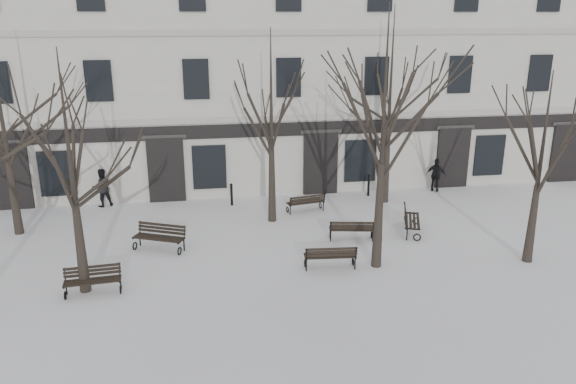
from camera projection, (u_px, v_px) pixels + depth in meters
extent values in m
plane|color=white|center=(268.00, 271.00, 18.38)|extent=(100.00, 100.00, 0.00)
cube|color=beige|center=(234.00, 66.00, 28.94)|extent=(40.00, 10.00, 11.00)
cube|color=#A6A298|center=(244.00, 119.00, 24.79)|extent=(40.00, 0.12, 0.25)
cube|color=#A6A298|center=(242.00, 33.00, 23.67)|extent=(40.00, 0.12, 0.25)
cube|color=black|center=(244.00, 131.00, 24.93)|extent=(40.00, 0.10, 0.60)
cube|color=black|center=(11.00, 177.00, 23.85)|extent=(1.60, 0.22, 2.90)
cube|color=#2D2B28|center=(5.00, 142.00, 23.36)|extent=(1.90, 0.08, 0.18)
cube|color=black|center=(57.00, 173.00, 24.14)|extent=(1.50, 0.14, 2.00)
cube|color=black|center=(166.00, 170.00, 24.86)|extent=(1.60, 0.22, 2.90)
cube|color=#2D2B28|center=(164.00, 137.00, 24.37)|extent=(1.90, 0.08, 0.18)
cube|color=black|center=(209.00, 167.00, 25.15)|extent=(1.50, 0.14, 2.00)
cube|color=black|center=(320.00, 163.00, 25.95)|extent=(1.60, 0.22, 2.90)
cube|color=#2D2B28|center=(321.00, 132.00, 25.46)|extent=(1.90, 0.08, 0.18)
cube|color=black|center=(360.00, 161.00, 26.24)|extent=(1.50, 0.14, 2.00)
cube|color=black|center=(452.00, 158.00, 26.96)|extent=(1.60, 0.22, 2.90)
cube|color=#2D2B28|center=(456.00, 127.00, 26.47)|extent=(1.90, 0.08, 0.18)
cube|color=black|center=(489.00, 155.00, 27.25)|extent=(1.50, 0.14, 2.00)
cube|color=black|center=(566.00, 153.00, 27.90)|extent=(1.60, 0.22, 2.90)
cube|color=#2D2B28|center=(571.00, 123.00, 27.41)|extent=(1.90, 0.08, 0.18)
cube|color=black|center=(99.00, 81.00, 23.29)|extent=(1.10, 0.14, 1.70)
cube|color=black|center=(196.00, 79.00, 23.91)|extent=(1.10, 0.14, 1.70)
cube|color=black|center=(288.00, 77.00, 24.53)|extent=(1.10, 0.14, 1.70)
cube|color=black|center=(376.00, 76.00, 25.16)|extent=(1.10, 0.14, 1.70)
cube|color=black|center=(460.00, 74.00, 25.78)|extent=(1.10, 0.14, 1.70)
cube|color=black|center=(540.00, 73.00, 26.40)|extent=(1.10, 0.14, 1.70)
cone|color=black|center=(80.00, 245.00, 16.62)|extent=(0.34, 0.34, 3.03)
cone|color=black|center=(379.00, 216.00, 18.24)|extent=(0.34, 0.34, 3.52)
cone|color=black|center=(532.00, 224.00, 18.74)|extent=(0.34, 0.34, 2.69)
cone|color=black|center=(13.00, 189.00, 21.01)|extent=(0.34, 0.34, 3.58)
cone|color=black|center=(272.00, 183.00, 22.40)|extent=(0.34, 0.34, 3.19)
cone|color=black|center=(386.00, 163.00, 24.69)|extent=(0.34, 0.34, 3.54)
torus|color=black|center=(65.00, 296.00, 16.51)|extent=(0.07, 0.27, 0.27)
cylinder|color=black|center=(66.00, 288.00, 16.79)|extent=(0.05, 0.05, 0.41)
cube|color=black|center=(65.00, 284.00, 16.57)|extent=(0.09, 0.51, 0.05)
torus|color=black|center=(120.00, 290.00, 16.87)|extent=(0.07, 0.27, 0.27)
cylinder|color=black|center=(121.00, 282.00, 17.16)|extent=(0.05, 0.05, 0.41)
cube|color=black|center=(120.00, 279.00, 16.94)|extent=(0.09, 0.51, 0.05)
cube|color=black|center=(92.00, 284.00, 16.56)|extent=(1.66, 0.22, 0.03)
cube|color=black|center=(92.00, 282.00, 16.68)|extent=(1.66, 0.22, 0.03)
cube|color=black|center=(93.00, 280.00, 16.80)|extent=(1.66, 0.22, 0.03)
cube|color=black|center=(93.00, 278.00, 16.92)|extent=(1.66, 0.22, 0.03)
cube|color=black|center=(93.00, 274.00, 16.92)|extent=(1.66, 0.17, 0.08)
cube|color=black|center=(92.00, 270.00, 16.90)|extent=(1.66, 0.17, 0.08)
cube|color=black|center=(92.00, 267.00, 16.89)|extent=(1.66, 0.17, 0.08)
cylinder|color=black|center=(65.00, 275.00, 16.74)|extent=(0.05, 0.13, 0.46)
cylinder|color=black|center=(119.00, 270.00, 17.11)|extent=(0.05, 0.13, 0.46)
torus|color=black|center=(353.00, 261.00, 18.79)|extent=(0.07, 0.28, 0.28)
cylinder|color=black|center=(355.00, 263.00, 18.44)|extent=(0.05, 0.05, 0.43)
cube|color=black|center=(354.00, 255.00, 18.54)|extent=(0.09, 0.52, 0.05)
torus|color=black|center=(305.00, 263.00, 18.67)|extent=(0.07, 0.28, 0.28)
cylinder|color=black|center=(306.00, 265.00, 18.32)|extent=(0.05, 0.05, 0.43)
cube|color=black|center=(306.00, 257.00, 18.42)|extent=(0.09, 0.52, 0.05)
cube|color=black|center=(329.00, 253.00, 18.67)|extent=(1.71, 0.23, 0.03)
cube|color=black|center=(330.00, 255.00, 18.55)|extent=(1.71, 0.23, 0.03)
cube|color=black|center=(330.00, 256.00, 18.42)|extent=(1.71, 0.23, 0.03)
cube|color=black|center=(331.00, 258.00, 18.29)|extent=(1.71, 0.23, 0.03)
cube|color=black|center=(331.00, 255.00, 18.22)|extent=(1.71, 0.18, 0.09)
cube|color=black|center=(331.00, 252.00, 18.17)|extent=(1.71, 0.18, 0.09)
cube|color=black|center=(332.00, 249.00, 18.11)|extent=(1.71, 0.18, 0.09)
cylinder|color=black|center=(356.00, 253.00, 18.25)|extent=(0.05, 0.14, 0.47)
cylinder|color=black|center=(307.00, 255.00, 18.13)|extent=(0.05, 0.14, 0.47)
torus|color=black|center=(371.00, 235.00, 21.05)|extent=(0.09, 0.27, 0.27)
cylinder|color=black|center=(373.00, 236.00, 20.72)|extent=(0.05, 0.05, 0.41)
cube|color=black|center=(372.00, 230.00, 20.81)|extent=(0.14, 0.50, 0.05)
torus|color=black|center=(330.00, 235.00, 21.08)|extent=(0.09, 0.27, 0.27)
cylinder|color=black|center=(331.00, 236.00, 20.75)|extent=(0.05, 0.05, 0.41)
cube|color=black|center=(331.00, 229.00, 20.84)|extent=(0.14, 0.50, 0.05)
cube|color=black|center=(351.00, 227.00, 21.01)|extent=(1.63, 0.38, 0.03)
cube|color=black|center=(351.00, 228.00, 20.89)|extent=(1.63, 0.38, 0.03)
cube|color=black|center=(352.00, 229.00, 20.77)|extent=(1.63, 0.38, 0.03)
cube|color=black|center=(352.00, 231.00, 20.65)|extent=(1.63, 0.38, 0.03)
cube|color=black|center=(352.00, 228.00, 20.58)|extent=(1.62, 0.33, 0.08)
cube|color=black|center=(352.00, 225.00, 20.52)|extent=(1.62, 0.33, 0.08)
cube|color=black|center=(352.00, 223.00, 20.47)|extent=(1.62, 0.33, 0.08)
cylinder|color=black|center=(373.00, 227.00, 20.53)|extent=(0.06, 0.14, 0.45)
cylinder|color=black|center=(331.00, 227.00, 20.56)|extent=(0.06, 0.14, 0.45)
torus|color=black|center=(135.00, 246.00, 20.02)|extent=(0.17, 0.29, 0.30)
cylinder|color=black|center=(140.00, 240.00, 20.34)|extent=(0.05, 0.05, 0.46)
cube|color=black|center=(137.00, 236.00, 20.10)|extent=(0.28, 0.53, 0.05)
torus|color=black|center=(180.00, 251.00, 19.58)|extent=(0.17, 0.29, 0.30)
cylinder|color=black|center=(184.00, 245.00, 19.90)|extent=(0.05, 0.05, 0.46)
cube|color=black|center=(181.00, 241.00, 19.66)|extent=(0.28, 0.53, 0.05)
cube|color=black|center=(156.00, 240.00, 19.66)|extent=(1.72, 0.86, 0.04)
cube|color=black|center=(158.00, 238.00, 19.79)|extent=(1.72, 0.86, 0.04)
cube|color=black|center=(160.00, 237.00, 19.93)|extent=(1.72, 0.86, 0.04)
cube|color=black|center=(161.00, 236.00, 20.06)|extent=(1.72, 0.86, 0.04)
cube|color=black|center=(162.00, 232.00, 20.06)|extent=(1.69, 0.80, 0.09)
cube|color=black|center=(162.00, 228.00, 20.04)|extent=(1.69, 0.80, 0.09)
cube|color=black|center=(162.00, 225.00, 20.02)|extent=(1.69, 0.80, 0.09)
cylinder|color=black|center=(140.00, 228.00, 20.28)|extent=(0.10, 0.15, 0.51)
cylinder|color=black|center=(184.00, 233.00, 19.84)|extent=(0.10, 0.15, 0.51)
torus|color=black|center=(320.00, 206.00, 24.30)|extent=(0.09, 0.26, 0.26)
cylinder|color=black|center=(323.00, 206.00, 23.99)|extent=(0.04, 0.04, 0.40)
cube|color=black|center=(322.00, 201.00, 24.08)|extent=(0.14, 0.49, 0.04)
torus|color=black|center=(288.00, 210.00, 23.81)|extent=(0.09, 0.26, 0.26)
cylinder|color=black|center=(290.00, 210.00, 23.50)|extent=(0.04, 0.04, 0.40)
cube|color=black|center=(289.00, 205.00, 23.58)|extent=(0.14, 0.49, 0.04)
cube|color=black|center=(304.00, 201.00, 24.00)|extent=(1.59, 0.38, 0.03)
cube|color=black|center=(305.00, 202.00, 23.89)|extent=(1.59, 0.38, 0.03)
cube|color=black|center=(306.00, 203.00, 23.77)|extent=(1.59, 0.38, 0.03)
cube|color=black|center=(307.00, 203.00, 23.66)|extent=(1.59, 0.38, 0.03)
cube|color=black|center=(307.00, 201.00, 23.60)|extent=(1.58, 0.33, 0.08)
cube|color=black|center=(308.00, 199.00, 23.55)|extent=(1.58, 0.33, 0.08)
cube|color=black|center=(308.00, 197.00, 23.50)|extent=(1.58, 0.33, 0.08)
cylinder|color=black|center=(324.00, 198.00, 23.82)|extent=(0.06, 0.13, 0.44)
cylinder|color=black|center=(291.00, 202.00, 23.32)|extent=(0.06, 0.13, 0.44)
torus|color=black|center=(417.00, 237.00, 20.79)|extent=(0.30, 0.15, 0.30)
cylinder|color=black|center=(407.00, 234.00, 20.83)|extent=(0.05, 0.05, 0.47)
cube|color=black|center=(412.00, 229.00, 20.72)|extent=(0.55, 0.25, 0.05)
torus|color=black|center=(416.00, 221.00, 22.43)|extent=(0.30, 0.15, 0.30)
cylinder|color=black|center=(406.00, 218.00, 22.47)|extent=(0.05, 0.05, 0.47)
cube|color=black|center=(412.00, 213.00, 22.37)|extent=(0.55, 0.25, 0.05)
cube|color=black|center=(418.00, 221.00, 21.50)|extent=(0.73, 1.78, 0.04)
cube|color=black|center=(414.00, 220.00, 21.53)|extent=(0.73, 1.78, 0.04)
cube|color=black|center=(410.00, 220.00, 21.55)|extent=(0.73, 1.78, 0.04)
cube|color=black|center=(407.00, 220.00, 21.58)|extent=(0.73, 1.78, 0.04)
cube|color=black|center=(406.00, 217.00, 21.55)|extent=(0.68, 1.76, 0.09)
cube|color=black|center=(405.00, 213.00, 21.51)|extent=(0.68, 1.76, 0.09)
cube|color=black|center=(405.00, 210.00, 21.48)|extent=(0.68, 1.76, 0.09)
cylinder|color=black|center=(405.00, 223.00, 20.71)|extent=(0.15, 0.09, 0.51)
cylinder|color=black|center=(405.00, 208.00, 22.36)|extent=(0.15, 0.09, 0.51)
cylinder|color=black|center=(232.00, 195.00, 24.61)|extent=(0.11, 0.11, 0.92)
sphere|color=black|center=(231.00, 185.00, 24.46)|extent=(0.13, 0.13, 0.13)
cylinder|color=black|center=(369.00, 186.00, 25.90)|extent=(0.11, 0.11, 0.92)
sphere|color=black|center=(369.00, 176.00, 25.75)|extent=(0.13, 0.13, 0.13)
imported|color=black|center=(104.00, 206.00, 24.63)|extent=(1.01, 0.91, 1.69)
imported|color=black|center=(435.00, 191.00, 26.71)|extent=(1.00, 0.82, 1.59)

